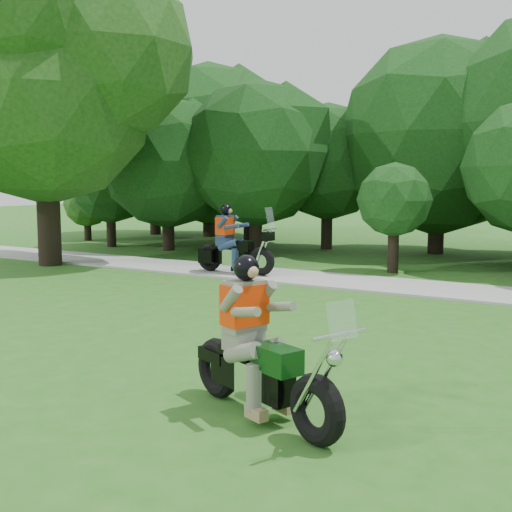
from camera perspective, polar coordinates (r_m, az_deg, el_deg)
The scene contains 6 objects.
ground at distance 8.49m, azimuth -4.03°, elevation -10.57°, with size 100.00×100.00×0.00m, color #265D1A.
walkway at distance 15.55m, azimuth 13.29°, elevation -2.69°, with size 60.00×2.20×0.06m, color gray.
tree_line at distance 21.89m, azimuth 21.58°, elevation 9.36°, with size 38.72×12.22×7.85m.
big_tree_west at distance 20.59m, azimuth -17.70°, elevation 15.45°, with size 8.64×6.56×9.96m.
chopper_motorcycle at distance 6.93m, azimuth -0.02°, elevation -9.04°, with size 2.35×1.28×1.73m.
touring_motorcycle at distance 17.16m, azimuth -2.31°, elevation 0.71°, with size 2.41×0.69×1.84m.
Camera 1 is at (4.70, -6.61, 2.52)m, focal length 45.00 mm.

